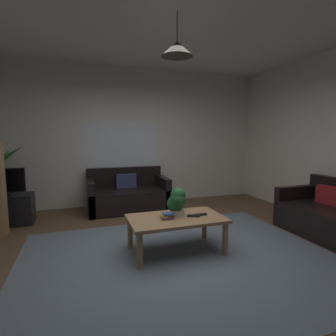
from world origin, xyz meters
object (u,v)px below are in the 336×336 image
at_px(book_on_table_0, 168,218).
at_px(coffee_table, 176,222).
at_px(book_on_table_1, 167,216).
at_px(tv, 1,182).
at_px(pendant_lamp, 177,49).
at_px(remote_on_table_0, 194,216).
at_px(book_on_table_2, 168,214).
at_px(couch_right_side, 335,219).
at_px(couch_under_window, 128,196).
at_px(potted_plant_on_table, 177,201).
at_px(remote_on_table_1, 201,215).
at_px(tv_stand, 4,210).

bearing_deg(book_on_table_0, coffee_table, 14.88).
relative_size(book_on_table_1, tv, 0.22).
distance_m(book_on_table_0, pendant_lamp, 2.03).
height_order(book_on_table_0, remote_on_table_0, book_on_table_0).
bearing_deg(book_on_table_2, remote_on_table_0, -1.02).
relative_size(couch_right_side, pendant_lamp, 3.02).
distance_m(couch_under_window, remote_on_table_0, 2.24).
relative_size(couch_right_side, potted_plant_on_table, 4.08).
relative_size(couch_right_side, book_on_table_1, 9.66).
distance_m(book_on_table_2, potted_plant_on_table, 0.22).
distance_m(book_on_table_0, book_on_table_1, 0.03).
bearing_deg(book_on_table_0, remote_on_table_0, -2.85).
relative_size(book_on_table_1, book_on_table_2, 1.18).
height_order(couch_under_window, potted_plant_on_table, couch_under_window).
bearing_deg(book_on_table_0, remote_on_table_1, 0.38).
bearing_deg(couch_under_window, pendant_lamp, -83.59).
distance_m(coffee_table, potted_plant_on_table, 0.26).
bearing_deg(couch_under_window, book_on_table_1, -87.19).
distance_m(book_on_table_2, remote_on_table_1, 0.45).
xyz_separation_m(couch_right_side, remote_on_table_0, (-2.15, 0.24, 0.19)).
relative_size(book_on_table_0, pendant_lamp, 0.27).
height_order(book_on_table_0, tv, tv).
relative_size(couch_right_side, remote_on_table_1, 9.33).
bearing_deg(book_on_table_1, book_on_table_0, -46.55).
relative_size(remote_on_table_1, tv_stand, 0.18).
relative_size(remote_on_table_0, tv, 0.22).
bearing_deg(couch_under_window, tv, -172.49).
relative_size(remote_on_table_1, tv, 0.22).
bearing_deg(remote_on_table_0, couch_right_side, 108.73).
relative_size(couch_under_window, remote_on_table_0, 9.68).
bearing_deg(remote_on_table_1, tv_stand, 54.43).
bearing_deg(remote_on_table_1, book_on_table_2, 91.59).
height_order(potted_plant_on_table, tv, tv).
bearing_deg(pendant_lamp, potted_plant_on_table, 63.54).
distance_m(couch_right_side, remote_on_table_1, 2.06).
bearing_deg(book_on_table_2, couch_right_side, -5.59).
bearing_deg(pendant_lamp, remote_on_table_1, -5.34).
bearing_deg(book_on_table_1, couch_right_side, -6.00).
distance_m(remote_on_table_1, potted_plant_on_table, 0.36).
xyz_separation_m(couch_under_window, remote_on_table_0, (0.45, -2.18, 0.19)).
bearing_deg(couch_right_side, tv_stand, -114.61).
xyz_separation_m(book_on_table_1, tv, (-2.22, 1.88, 0.24)).
height_order(book_on_table_2, potted_plant_on_table, potted_plant_on_table).
relative_size(potted_plant_on_table, pendant_lamp, 0.74).
distance_m(remote_on_table_1, pendant_lamp, 2.05).
relative_size(coffee_table, remote_on_table_0, 7.51).
bearing_deg(couch_under_window, book_on_table_0, -87.00).
relative_size(couch_right_side, book_on_table_2, 11.41).
xyz_separation_m(couch_right_side, tv, (-4.72, 2.14, 0.45)).
distance_m(book_on_table_2, tv_stand, 2.95).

